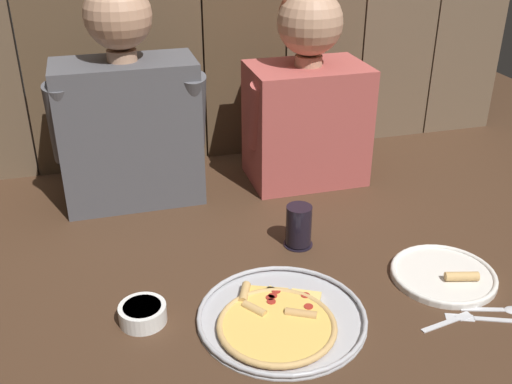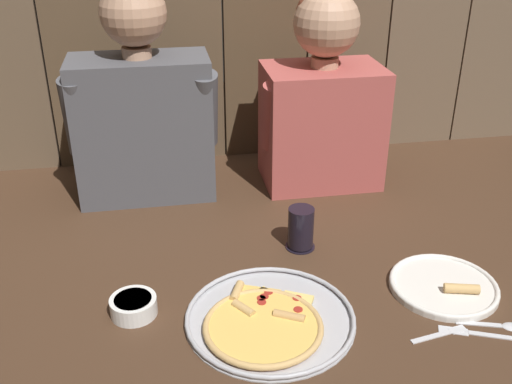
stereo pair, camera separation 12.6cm
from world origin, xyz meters
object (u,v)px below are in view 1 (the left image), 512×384
at_px(pizza_tray, 280,319).
at_px(diner_right, 307,96).
at_px(dipping_bowl, 143,313).
at_px(diner_left, 127,106).
at_px(drinking_glass, 299,226).
at_px(dinner_plate, 444,274).

relative_size(pizza_tray, diner_right, 0.62).
distance_m(dipping_bowl, diner_right, 0.85).
distance_m(diner_left, diner_right, 0.53).
height_order(pizza_tray, drinking_glass, drinking_glass).
bearing_deg(diner_right, diner_left, -179.93).
bearing_deg(diner_right, drinking_glass, -111.84).
bearing_deg(dinner_plate, dipping_bowl, 177.42).
distance_m(pizza_tray, drinking_glass, 0.32).
distance_m(dinner_plate, diner_left, 0.94).
distance_m(drinking_glass, diner_right, 0.46).
height_order(pizza_tray, diner_left, diner_left).
relative_size(pizza_tray, diner_left, 0.58).
xyz_separation_m(dipping_bowl, diner_right, (0.57, 0.58, 0.25)).
xyz_separation_m(pizza_tray, dinner_plate, (0.42, 0.05, -0.00)).
height_order(drinking_glass, diner_right, diner_right).
height_order(drinking_glass, dipping_bowl, drinking_glass).
relative_size(dipping_bowl, diner_right, 0.17).
distance_m(dinner_plate, drinking_glass, 0.37).
xyz_separation_m(pizza_tray, diner_right, (0.29, 0.66, 0.26)).
relative_size(drinking_glass, diner_left, 0.18).
bearing_deg(drinking_glass, dipping_bowl, -154.47).
height_order(dipping_bowl, diner_right, diner_right).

